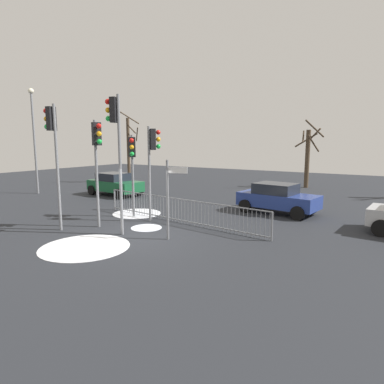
{
  "coord_description": "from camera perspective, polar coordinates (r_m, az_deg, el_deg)",
  "views": [
    {
      "loc": [
        7.9,
        -8.96,
        3.5
      ],
      "look_at": [
        0.67,
        2.68,
        1.4
      ],
      "focal_mm": 30.91,
      "sensor_mm": 36.0,
      "label": 1
    }
  ],
  "objects": [
    {
      "name": "traffic_light_mid_left",
      "position": [
        15.31,
        -10.29,
        5.88
      ],
      "size": [
        0.46,
        0.48,
        3.8
      ],
      "rotation": [
        0.0,
        0.0,
        3.85
      ],
      "color": "slate",
      "rests_on": "ground"
    },
    {
      "name": "direction_sign_post",
      "position": [
        11.7,
        -3.95,
        -0.59
      ],
      "size": [
        0.78,
        0.22,
        2.87
      ],
      "rotation": [
        0.0,
        0.0,
        0.22
      ],
      "color": "slate",
      "rests_on": "ground"
    },
    {
      "name": "bare_tree_left",
      "position": [
        28.86,
        -10.83,
        7.42
      ],
      "size": [
        1.36,
        2.33,
        6.03
      ],
      "color": "#473828",
      "rests_on": "ground"
    },
    {
      "name": "snow_patch_kerb",
      "position": [
        11.75,
        -17.98,
        -9.03
      ],
      "size": [
        2.96,
        2.96,
        0.01
      ],
      "primitive_type": "cylinder",
      "color": "white",
      "rests_on": "ground"
    },
    {
      "name": "snow_patch_verge",
      "position": [
        16.47,
        -9.49,
        -3.67
      ],
      "size": [
        2.34,
        2.34,
        0.01
      ],
      "primitive_type": "cylinder",
      "color": "white",
      "rests_on": "ground"
    },
    {
      "name": "street_lamp",
      "position": [
        24.64,
        -25.64,
        9.56
      ],
      "size": [
        0.36,
        0.36,
        6.95
      ],
      "color": "slate",
      "rests_on": "ground"
    },
    {
      "name": "traffic_light_foreground_left",
      "position": [
        13.74,
        -16.07,
        7.06
      ],
      "size": [
        0.54,
        0.38,
        4.35
      ],
      "rotation": [
        0.0,
        0.0,
        4.36
      ],
      "color": "slate",
      "rests_on": "ground"
    },
    {
      "name": "traffic_light_foreground_right",
      "position": [
        12.53,
        -13.02,
        9.75
      ],
      "size": [
        0.55,
        0.37,
        5.18
      ],
      "rotation": [
        0.0,
        0.0,
        1.84
      ],
      "color": "slate",
      "rests_on": "ground"
    },
    {
      "name": "traffic_light_rear_left",
      "position": [
        14.42,
        -6.84,
        6.8
      ],
      "size": [
        0.45,
        0.48,
        4.14
      ],
      "rotation": [
        0.0,
        0.0,
        5.6
      ],
      "color": "slate",
      "rests_on": "ground"
    },
    {
      "name": "pedestrian_guard_railing",
      "position": [
        14.39,
        -2.37,
        -3.13
      ],
      "size": [
        8.76,
        1.1,
        1.07
      ],
      "rotation": [
        0.0,
        0.0,
        -0.12
      ],
      "color": "slate",
      "rests_on": "ground"
    },
    {
      "name": "bare_tree_centre",
      "position": [
        26.7,
        19.36,
        6.06
      ],
      "size": [
        2.27,
        2.28,
        5.08
      ],
      "color": "#473828",
      "rests_on": "ground"
    },
    {
      "name": "traffic_light_mid_right",
      "position": [
        13.97,
        -22.86,
        8.41
      ],
      "size": [
        0.57,
        0.34,
        4.92
      ],
      "rotation": [
        0.0,
        0.0,
        1.69
      ],
      "color": "slate",
      "rests_on": "ground"
    },
    {
      "name": "snow_patch_island",
      "position": [
        13.72,
        -7.88,
        -6.14
      ],
      "size": [
        1.26,
        1.26,
        0.01
      ],
      "primitive_type": "cylinder",
      "color": "silver",
      "rests_on": "ground"
    },
    {
      "name": "car_blue_near",
      "position": [
        16.81,
        14.52,
        -0.95
      ],
      "size": [
        4.0,
        2.36,
        1.47
      ],
      "rotation": [
        0.0,
        0.0,
        -0.14
      ],
      "color": "navy",
      "rests_on": "ground"
    },
    {
      "name": "ground_plane",
      "position": [
        12.45,
        -9.23,
        -7.75
      ],
      "size": [
        60.0,
        60.0,
        0.0
      ],
      "primitive_type": "plane",
      "color": "#26282D"
    },
    {
      "name": "car_green_mid",
      "position": [
        22.28,
        -13.2,
        1.41
      ],
      "size": [
        3.95,
        2.24,
        1.47
      ],
      "rotation": [
        0.0,
        0.0,
        -0.1
      ],
      "color": "#195933",
      "rests_on": "ground"
    }
  ]
}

